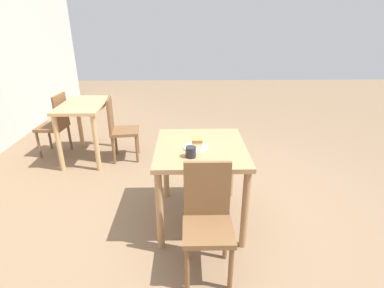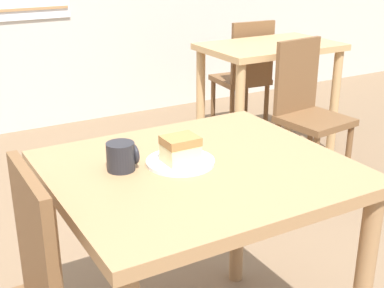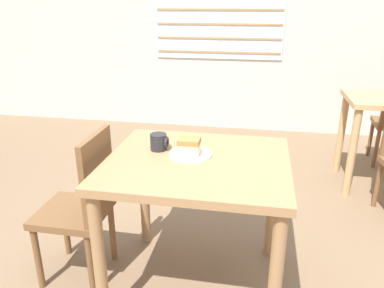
{
  "view_description": "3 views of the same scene",
  "coord_description": "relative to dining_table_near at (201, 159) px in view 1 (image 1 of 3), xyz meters",
  "views": [
    {
      "loc": [
        -2.53,
        0.3,
        1.8
      ],
      "look_at": [
        -0.16,
        0.26,
        0.81
      ],
      "focal_mm": 28.0,
      "sensor_mm": 36.0,
      "label": 1
    },
    {
      "loc": [
        -0.88,
        -1.12,
        1.42
      ],
      "look_at": [
        -0.12,
        0.19,
        0.83
      ],
      "focal_mm": 50.0,
      "sensor_mm": 36.0,
      "label": 2
    },
    {
      "loc": [
        0.18,
        -1.49,
        1.49
      ],
      "look_at": [
        -0.13,
        0.17,
        0.85
      ],
      "focal_mm": 35.0,
      "sensor_mm": 36.0,
      "label": 3
    }
  ],
  "objects": [
    {
      "name": "chair_far_corner",
      "position": [
        1.37,
        1.03,
        -0.18
      ],
      "size": [
        0.41,
        0.41,
        0.87
      ],
      "rotation": [
        0.0,
        0.0,
        0.12
      ],
      "color": "brown",
      "rests_on": "ground_plane"
    },
    {
      "name": "ground_plane",
      "position": [
        0.1,
        -0.18,
        -0.64
      ],
      "size": [
        14.0,
        14.0,
        0.0
      ],
      "primitive_type": "plane",
      "color": "#7A6047"
    },
    {
      "name": "chair_far_opposite",
      "position": [
        1.55,
        1.94,
        -0.18
      ],
      "size": [
        0.39,
        0.39,
        0.87
      ],
      "rotation": [
        0.0,
        0.0,
        3.07
      ],
      "color": "brown",
      "rests_on": "ground_plane"
    },
    {
      "name": "plate",
      "position": [
        -0.04,
        0.05,
        0.13
      ],
      "size": [
        0.21,
        0.21,
        0.01
      ],
      "color": "white",
      "rests_on": "dining_table_near"
    },
    {
      "name": "cake_slice",
      "position": [
        -0.05,
        0.03,
        0.18
      ],
      "size": [
        0.11,
        0.09,
        0.08
      ],
      "color": "beige",
      "rests_on": "plate"
    },
    {
      "name": "coffee_mug",
      "position": [
        -0.22,
        0.09,
        0.17
      ],
      "size": [
        0.09,
        0.09,
        0.09
      ],
      "color": "#232328",
      "rests_on": "dining_table_near"
    },
    {
      "name": "chair_near_window",
      "position": [
        -0.63,
        -0.02,
        -0.18
      ],
      "size": [
        0.36,
        0.36,
        0.87
      ],
      "rotation": [
        0.0,
        0.0,
        -1.57
      ],
      "color": "brown",
      "rests_on": "ground_plane"
    },
    {
      "name": "dining_table_far",
      "position": [
        1.43,
        1.49,
        -0.02
      ],
      "size": [
        0.89,
        0.56,
        0.77
      ],
      "color": "tan",
      "rests_on": "ground_plane"
    },
    {
      "name": "dining_table_near",
      "position": [
        0.0,
        0.0,
        0.0
      ],
      "size": [
        0.9,
        0.79,
        0.76
      ],
      "color": "#9E754C",
      "rests_on": "ground_plane"
    }
  ]
}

